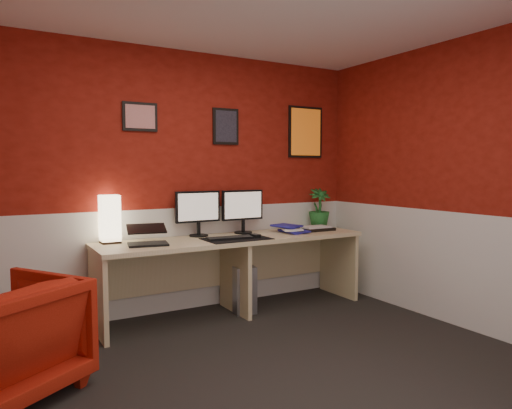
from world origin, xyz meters
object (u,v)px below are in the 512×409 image
zen_tray (315,229)px  laptop (148,232)px  monitor_right (243,205)px  pc_tower (240,286)px  shoji_lamp (110,220)px  monitor_left (198,206)px  armchair (3,339)px  desk (235,275)px  potted_plant (319,208)px

zen_tray → laptop: bearing=-178.3°
laptop → monitor_right: size_ratio=0.57×
zen_tray → monitor_right: bearing=166.6°
laptop → pc_tower: size_ratio=0.73×
shoji_lamp → monitor_left: 0.84m
zen_tray → armchair: zen_tray is taller
zen_tray → pc_tower: (-0.87, 0.07, -0.52)m
zen_tray → pc_tower: size_ratio=0.78×
monitor_left → pc_tower: bearing=-21.9°
desk → monitor_left: size_ratio=4.48×
pc_tower → desk: bearing=-131.2°
desk → zen_tray: size_ratio=7.43×
armchair → monitor_left: bearing=177.1°
monitor_right → desk: bearing=-135.5°
pc_tower → laptop: bearing=-163.3°
desk → armchair: 2.13m
monitor_left → desk: bearing=-38.6°
monitor_left → armchair: monitor_left is taller
monitor_right → zen_tray: monitor_right is taller
zen_tray → pc_tower: bearing=175.6°
monitor_left → zen_tray: monitor_left is taller
potted_plant → pc_tower: bearing=-173.8°
armchair → pc_tower: bearing=169.0°
armchair → potted_plant: bearing=163.8°
shoji_lamp → pc_tower: bearing=-7.6°
laptop → monitor_left: monitor_left is taller
monitor_right → armchair: (-2.18, -0.97, -0.66)m
monitor_right → armchair: 2.47m
potted_plant → armchair: potted_plant is taller
shoji_lamp → armchair: (-0.88, -1.02, -0.57)m
monitor_left → potted_plant: (1.42, -0.03, -0.07)m
shoji_lamp → potted_plant: (2.26, -0.05, 0.02)m
monitor_left → zen_tray: 1.29m
shoji_lamp → potted_plant: potted_plant is taller
armchair → desk: bearing=168.1°
monitor_right → zen_tray: bearing=-13.4°
laptop → shoji_lamp: bearing=143.0°
pc_tower → armchair: bearing=-148.1°
monitor_left → monitor_right: 0.47m
shoji_lamp → zen_tray: size_ratio=1.14×
potted_plant → pc_tower: (-1.06, -0.11, -0.72)m
laptop → desk: bearing=14.1°
shoji_lamp → monitor_right: bearing=-2.0°
shoji_lamp → pc_tower: 1.40m
zen_tray → armchair: bearing=-165.0°
monitor_right → pc_tower: 0.81m
laptop → pc_tower: bearing=18.3°
shoji_lamp → zen_tray: (2.07, -0.23, -0.18)m
monitor_left → potted_plant: bearing=-1.3°
zen_tray → pc_tower: zen_tray is taller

